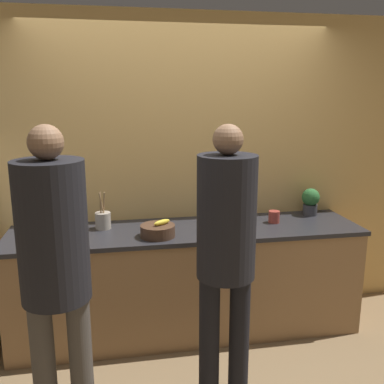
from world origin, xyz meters
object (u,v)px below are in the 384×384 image
(person_center, at_px, (226,243))
(cup_white, at_px, (240,228))
(bottle_clear, at_px, (75,230))
(person_left, at_px, (55,259))
(utensil_crock, at_px, (103,220))
(fruit_bowl, at_px, (158,230))
(cup_red, at_px, (274,217))
(potted_plant, at_px, (310,201))

(person_center, relative_size, cup_white, 19.78)
(person_center, bearing_deg, bottle_clear, 145.12)
(person_left, xyz_separation_m, utensil_crock, (0.22, 1.12, -0.13))
(bottle_clear, bearing_deg, fruit_bowl, 4.94)
(person_center, xyz_separation_m, utensil_crock, (-0.75, 0.98, -0.11))
(cup_red, bearing_deg, person_left, -147.59)
(cup_red, xyz_separation_m, potted_plant, (0.40, 0.17, 0.08))
(person_left, distance_m, potted_plant, 2.36)
(fruit_bowl, bearing_deg, person_left, -126.74)
(fruit_bowl, distance_m, bottle_clear, 0.60)
(fruit_bowl, bearing_deg, bottle_clear, -175.06)
(fruit_bowl, distance_m, cup_red, 1.01)
(utensil_crock, bearing_deg, potted_plant, 2.62)
(person_center, bearing_deg, person_left, -171.81)
(person_center, bearing_deg, cup_white, 66.57)
(potted_plant, bearing_deg, utensil_crock, -177.38)
(bottle_clear, distance_m, cup_white, 1.23)
(person_left, height_order, utensil_crock, person_left)
(fruit_bowl, bearing_deg, potted_plant, 14.21)
(fruit_bowl, height_order, utensil_crock, utensil_crock)
(fruit_bowl, height_order, cup_white, fruit_bowl)
(person_left, height_order, person_center, person_left)
(bottle_clear, height_order, potted_plant, bottle_clear)
(person_left, bearing_deg, fruit_bowl, 53.26)
(fruit_bowl, relative_size, bottle_clear, 1.01)
(cup_white, xyz_separation_m, potted_plant, (0.77, 0.40, 0.08))
(utensil_crock, relative_size, cup_white, 3.35)
(person_left, bearing_deg, utensil_crock, 78.76)
(utensil_crock, bearing_deg, cup_white, -17.03)
(potted_plant, bearing_deg, fruit_bowl, -165.79)
(utensil_crock, height_order, cup_red, utensil_crock)
(utensil_crock, height_order, bottle_clear, utensil_crock)
(bottle_clear, distance_m, cup_red, 1.61)
(bottle_clear, height_order, cup_white, bottle_clear)
(bottle_clear, bearing_deg, person_left, -92.47)
(person_left, xyz_separation_m, cup_red, (1.63, 1.03, -0.15))
(utensil_crock, relative_size, bottle_clear, 1.17)
(person_left, distance_m, bottle_clear, 0.80)
(bottle_clear, relative_size, potted_plant, 1.08)
(bottle_clear, bearing_deg, person_center, -34.88)
(potted_plant, bearing_deg, cup_red, -157.21)
(person_center, height_order, utensil_crock, person_center)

